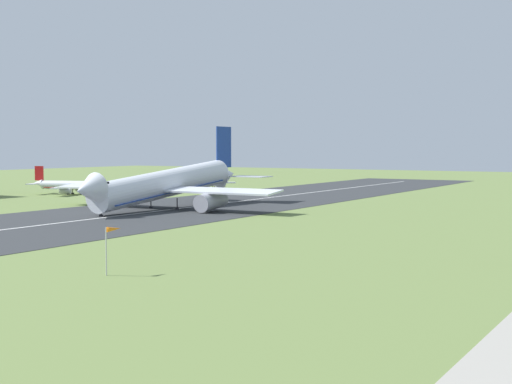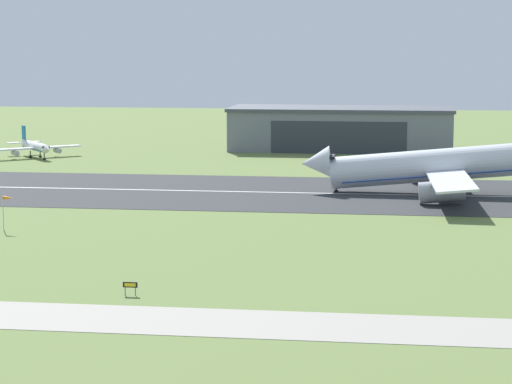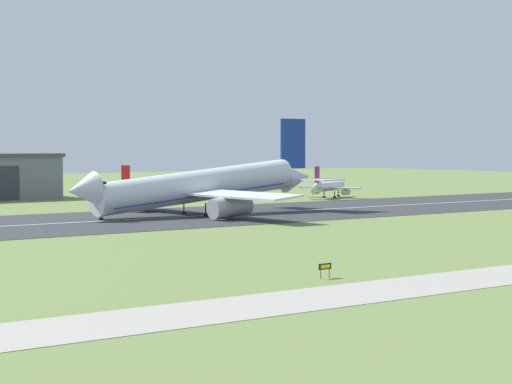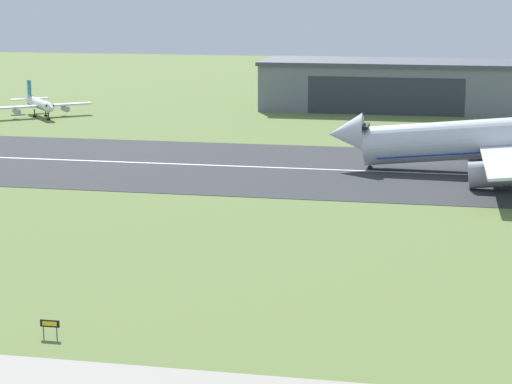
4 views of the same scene
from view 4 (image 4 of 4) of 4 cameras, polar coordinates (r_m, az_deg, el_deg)
The scene contains 7 objects.
ground_plane at distance 105.94m, azimuth -1.27°, elevation -4.43°, with size 652.09×652.09×0.00m, color olive.
runway_strip at distance 163.48m, azimuth 3.43°, elevation 1.31°, with size 412.09×47.89×0.06m, color #2B2D30.
runway_centreline at distance 163.47m, azimuth 3.43°, elevation 1.32°, with size 370.88×0.70×0.01m, color silver.
hangar_building at distance 245.53m, azimuth 7.62°, elevation 6.09°, with size 61.47×24.11×11.81m.
airplane_landing at distance 163.79m, azimuth 14.35°, elevation 2.96°, with size 59.78×59.75×19.70m.
airplane_parked_east at distance 234.64m, azimuth -12.26°, elevation 4.91°, with size 19.93×19.28×7.80m.
runway_sign at distance 87.35m, azimuth -11.70°, elevation -7.42°, with size 1.72×0.13×1.58m.
Camera 4 is at (22.85, -39.19, 29.37)m, focal length 70.00 mm.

